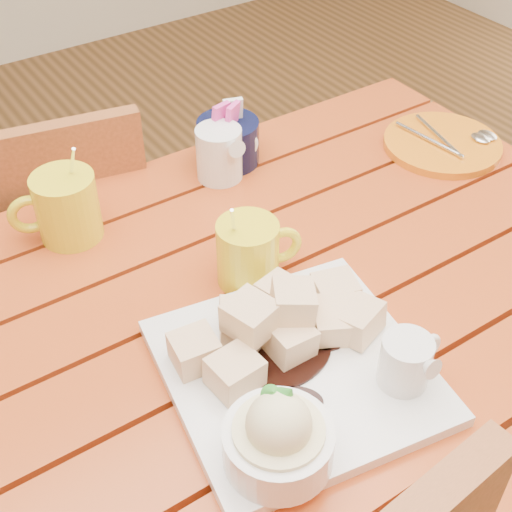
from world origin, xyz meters
TOP-DOWN VIEW (x-y plane):
  - table at (0.00, 0.00)m, footprint 1.20×0.79m
  - dessert_plate at (-0.02, -0.12)m, footprint 0.33×0.33m
  - coffee_mug_left at (-0.11, 0.29)m, footprint 0.13×0.09m
  - coffee_mug_right at (0.05, 0.07)m, footprint 0.12×0.08m
  - cream_pitcher at (0.14, 0.29)m, footprint 0.10×0.09m
  - sugar_caddy at (0.18, 0.32)m, footprint 0.10×0.10m
  - orange_saucer at (0.50, 0.16)m, footprint 0.20×0.20m
  - chair_far at (-0.12, 0.54)m, footprint 0.47×0.47m

SIDE VIEW (x-z plane):
  - chair_far at x=-0.12m, z-range 0.05..0.90m
  - table at x=0.00m, z-range 0.27..1.02m
  - orange_saucer at x=0.50m, z-range 0.75..0.77m
  - dessert_plate at x=-0.02m, z-range 0.72..0.84m
  - sugar_caddy at x=0.18m, z-range 0.73..0.84m
  - cream_pitcher at x=0.14m, z-range 0.75..0.84m
  - coffee_mug_right at x=0.05m, z-range 0.73..0.87m
  - coffee_mug_left at x=-0.11m, z-range 0.73..0.88m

